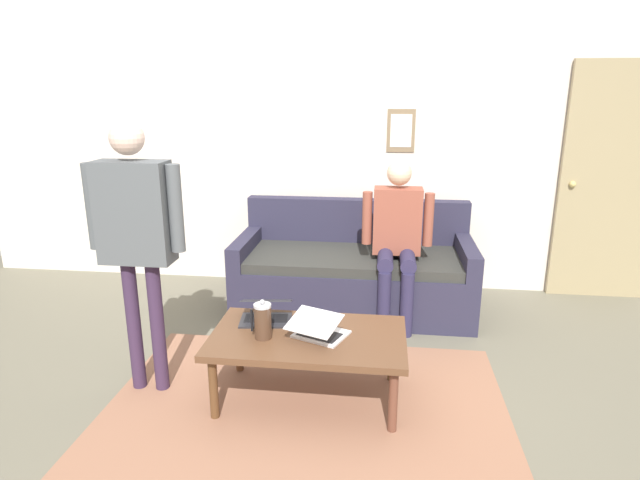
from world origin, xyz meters
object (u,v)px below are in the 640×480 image
object	(u,v)px
interior_door	(609,184)
coffee_table	(308,341)
laptop_center	(319,330)
laptop_left	(266,313)
person_seated	(397,233)
french_press	(263,321)
couch	(354,273)
person_standing	(136,225)

from	to	relation	value
interior_door	coffee_table	xyz separation A→B (m)	(2.34, 1.97, -0.65)
coffee_table	laptop_center	size ratio (longest dim) A/B	2.91
laptop_left	person_seated	bearing A→B (deg)	-128.61
laptop_center	french_press	bearing A→B (deg)	8.29
laptop_center	person_seated	bearing A→B (deg)	-110.66
french_press	interior_door	bearing A→B (deg)	-141.81
french_press	laptop_center	bearing A→B (deg)	-171.71
couch	laptop_left	size ratio (longest dim) A/B	5.58
couch	laptop_center	xyz separation A→B (m)	(0.12, 1.45, 0.16)
coffee_table	laptop_center	world-z (taller)	laptop_center
coffee_table	person_standing	world-z (taller)	person_standing
interior_door	coffee_table	size ratio (longest dim) A/B	1.80
laptop_left	person_standing	world-z (taller)	person_standing
coffee_table	laptop_center	xyz separation A→B (m)	(-0.06, 0.02, 0.09)
interior_door	person_seated	bearing A→B (deg)	22.93
coffee_table	person_seated	xyz separation A→B (m)	(-0.53, -1.20, 0.35)
laptop_center	person_seated	world-z (taller)	person_seated
laptop_center	interior_door	bearing A→B (deg)	-138.78
interior_door	person_standing	distance (m)	3.88
person_standing	person_seated	xyz separation A→B (m)	(-1.53, -1.21, -0.32)
french_press	person_standing	xyz separation A→B (m)	(0.75, -0.07, 0.53)
interior_door	laptop_center	size ratio (longest dim) A/B	5.23
laptop_left	person_seated	world-z (taller)	person_seated
coffee_table	laptop_left	distance (m)	0.35
couch	coffee_table	distance (m)	1.44
interior_door	laptop_center	distance (m)	3.07
laptop_center	person_standing	xyz separation A→B (m)	(1.06, -0.02, 0.59)
interior_door	french_press	bearing A→B (deg)	38.19
french_press	person_standing	world-z (taller)	person_standing
interior_door	french_press	world-z (taller)	interior_door
couch	person_standing	bearing A→B (deg)	50.47
french_press	person_seated	bearing A→B (deg)	-121.51
interior_door	couch	xyz separation A→B (m)	(2.15, 0.54, -0.72)
coffee_table	laptop_left	size ratio (longest dim) A/B	3.28
interior_door	couch	distance (m)	2.33
person_seated	laptop_left	bearing A→B (deg)	51.39
couch	person_standing	size ratio (longest dim) A/B	1.18
french_press	coffee_table	bearing A→B (deg)	-164.54
person_seated	couch	bearing A→B (deg)	-33.41
couch	laptop_center	distance (m)	1.47
interior_door	person_standing	xyz separation A→B (m)	(3.34, 1.97, 0.03)
interior_door	person_standing	size ratio (longest dim) A/B	1.25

